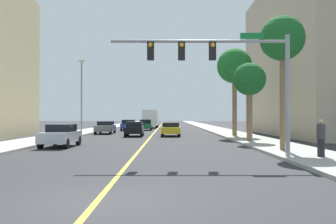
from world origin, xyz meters
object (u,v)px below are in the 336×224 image
palm_near (280,40)px  car_silver (59,135)px  car_yellow (169,129)px  car_green (144,125)px  palm_mid (248,81)px  street_lamp (80,93)px  car_blue (127,125)px  palm_far (233,67)px  traffic_signal_mast (225,64)px  car_gray (104,127)px  delivery_truck (149,118)px  car_black (133,129)px  pedestrian (319,138)px

palm_near → car_silver: size_ratio=1.89×
car_yellow → car_green: 15.16m
car_green → palm_near: bearing=-73.2°
palm_near → palm_mid: palm_near is taller
street_lamp → palm_mid: (15.07, -10.09, 0.26)m
car_blue → car_green: bearing=27.5°
palm_far → car_blue: bearing=128.2°
traffic_signal_mast → car_silver: bearing=145.2°
car_gray → delivery_truck: size_ratio=0.59×
traffic_signal_mast → street_lamp: 23.64m
car_silver → car_black: bearing=-105.5°
traffic_signal_mast → palm_mid: (3.44, 10.50, 0.26)m
pedestrian → palm_mid: bearing=11.1°
palm_near → car_gray: 25.43m
street_lamp → car_green: size_ratio=1.87×
traffic_signal_mast → palm_mid: size_ratio=1.41×
traffic_signal_mast → car_green: bearing=99.7°
car_blue → car_silver: (-1.55, -26.20, -0.03)m
car_silver → car_gray: bearing=-88.4°
car_black → car_gray: size_ratio=0.90×
car_silver → traffic_signal_mast: bearing=146.3°
palm_mid → delivery_truck: size_ratio=0.78×
street_lamp → delivery_truck: size_ratio=1.02×
palm_mid → palm_far: size_ratio=0.70×
pedestrian → car_silver: bearing=70.3°
traffic_signal_mast → car_blue: 34.06m
traffic_signal_mast → car_green: size_ratio=2.02×
car_green → car_silver: (-3.79, -27.34, -0.01)m
car_black → palm_mid: bearing=-42.9°
car_green → car_gray: size_ratio=0.93×
street_lamp → palm_mid: size_ratio=1.30×
palm_mid → car_green: size_ratio=1.43×
car_green → traffic_signal_mast: bearing=-80.3°
palm_far → car_silver: palm_far is taller
palm_far → car_blue: size_ratio=2.14×
traffic_signal_mast → street_lamp: street_lamp is taller
car_green → car_black: 15.16m
palm_far → car_black: bearing=174.6°
palm_near → delivery_truck: (-9.16, 41.46, -4.52)m
palm_mid → car_blue: (-11.51, 22.39, -3.87)m
traffic_signal_mast → car_yellow: (-2.40, 19.26, -3.67)m
palm_mid → delivery_truck: palm_mid is taller
car_silver → pedestrian: bearing=154.8°
car_green → car_blue: size_ratio=1.05×
car_yellow → car_silver: bearing=-119.0°
palm_mid → car_green: 25.59m
car_black → pedestrian: pedestrian is taller
car_silver → car_blue: bearing=-92.3°
street_lamp → pedestrian: (15.91, -20.76, -3.39)m
car_silver → delivery_truck: (4.02, 37.82, 0.87)m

